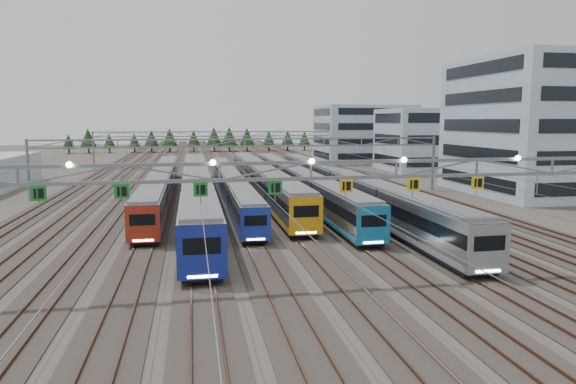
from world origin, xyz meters
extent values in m
plane|color=#47423A|center=(0.00, 0.00, 0.00)|extent=(400.00, 400.00, 0.00)
cube|color=#2D2823|center=(0.00, 100.00, 0.04)|extent=(54.00, 260.00, 0.08)
cube|color=brown|center=(-25.47, 100.00, 0.16)|extent=(0.08, 260.00, 0.16)
cube|color=brown|center=(25.47, 100.00, 0.16)|extent=(0.08, 260.00, 0.16)
cube|color=brown|center=(-0.72, 100.00, 0.16)|extent=(0.08, 260.00, 0.16)
cube|color=brown|center=(0.72, 100.00, 0.16)|extent=(0.08, 260.00, 0.16)
cube|color=black|center=(-11.25, 38.74, 0.41)|extent=(2.30, 54.26, 0.35)
cube|color=#9A9CA1|center=(-11.25, 38.74, 2.10)|extent=(2.70, 55.37, 3.04)
cube|color=black|center=(-11.25, 38.74, 2.46)|extent=(2.76, 55.09, 0.92)
cube|color=#A72C19|center=(-11.25, 38.74, 0.82)|extent=(2.75, 55.09, 0.34)
cube|color=slate|center=(-11.25, 38.74, 3.71)|extent=(2.43, 54.26, 0.24)
cube|color=#A72C19|center=(-11.25, 11.11, 2.10)|extent=(2.72, 0.12, 3.04)
cube|color=black|center=(-11.25, 11.08, 2.46)|extent=(2.03, 0.10, 0.92)
cube|color=white|center=(-11.25, 11.05, 0.77)|extent=(1.62, 0.06, 0.14)
cube|color=black|center=(-6.75, 32.14, 0.44)|extent=(2.61, 62.56, 0.39)
cube|color=#9A9CA1|center=(-6.75, 32.14, 2.35)|extent=(3.07, 63.83, 3.45)
cube|color=black|center=(-6.75, 32.14, 2.76)|extent=(3.13, 63.51, 1.04)
cube|color=navy|center=(-6.75, 32.14, 0.90)|extent=(3.12, 63.51, 0.38)
cube|color=slate|center=(-6.75, 32.14, 4.18)|extent=(2.76, 62.56, 0.27)
cube|color=navy|center=(-6.75, 0.27, 2.35)|extent=(3.09, 0.12, 3.45)
cube|color=black|center=(-6.75, 0.24, 2.76)|extent=(2.30, 0.10, 1.04)
cube|color=white|center=(-6.75, 0.21, 0.84)|extent=(1.84, 0.06, 0.16)
cube|color=black|center=(-2.25, 37.52, 0.40)|extent=(2.11, 53.97, 0.32)
cube|color=#9A9CA1|center=(-2.25, 37.52, 1.95)|extent=(2.48, 55.07, 2.79)
cube|color=black|center=(-2.25, 37.52, 2.28)|extent=(2.54, 54.80, 0.84)
cube|color=#2035AD|center=(-2.25, 37.52, 0.77)|extent=(2.53, 54.80, 0.31)
cube|color=slate|center=(-2.25, 37.52, 3.43)|extent=(2.23, 53.97, 0.22)
cube|color=#2035AD|center=(-2.25, 10.03, 1.95)|extent=(2.50, 0.12, 2.79)
cube|color=black|center=(-2.25, 10.00, 2.28)|extent=(1.86, 0.10, 0.84)
cube|color=white|center=(-2.25, 9.97, 0.73)|extent=(1.49, 0.06, 0.13)
cube|color=black|center=(2.25, 40.00, 0.43)|extent=(2.51, 56.37, 0.38)
cube|color=#9A9CA1|center=(2.25, 40.00, 2.27)|extent=(2.95, 57.52, 3.32)
cube|color=black|center=(2.25, 40.00, 2.67)|extent=(3.01, 57.23, 1.00)
cube|color=#EEA215|center=(2.25, 40.00, 0.87)|extent=(3.00, 57.23, 0.37)
cube|color=slate|center=(2.25, 40.00, 4.04)|extent=(2.66, 56.37, 0.26)
cube|color=#EEA215|center=(2.25, 11.29, 2.27)|extent=(2.97, 0.12, 3.32)
cube|color=black|center=(2.25, 11.26, 2.67)|extent=(2.21, 0.10, 1.00)
cube|color=white|center=(2.25, 11.23, 0.82)|extent=(1.77, 0.06, 0.16)
cube|color=black|center=(6.75, 38.32, 0.42)|extent=(2.34, 61.42, 0.35)
cube|color=#9A9CA1|center=(6.75, 38.32, 2.14)|extent=(2.76, 62.67, 3.10)
cube|color=black|center=(6.75, 38.32, 2.51)|extent=(2.82, 62.36, 0.94)
cube|color=#1A81B9|center=(6.75, 38.32, 0.83)|extent=(2.81, 62.36, 0.34)
cube|color=slate|center=(6.75, 38.32, 3.79)|extent=(2.48, 61.42, 0.25)
cube|color=#1A81B9|center=(6.75, 7.03, 2.14)|extent=(2.78, 0.12, 3.10)
cube|color=black|center=(6.75, 7.00, 2.51)|extent=(2.07, 0.10, 0.94)
cube|color=white|center=(6.75, 6.97, 0.78)|extent=(1.65, 0.06, 0.15)
cube|color=black|center=(11.25, 31.30, 0.43)|extent=(2.47, 65.01, 0.37)
cube|color=#9A9CA1|center=(11.25, 31.30, 2.23)|extent=(2.90, 66.34, 3.26)
cube|color=black|center=(11.25, 31.30, 2.63)|extent=(2.96, 66.01, 0.98)
cube|color=gray|center=(11.25, 31.30, 0.86)|extent=(2.95, 66.01, 0.36)
cube|color=slate|center=(11.25, 31.30, 3.97)|extent=(2.61, 65.01, 0.26)
cube|color=gray|center=(11.25, -1.82, 2.23)|extent=(2.92, 0.12, 3.26)
cube|color=black|center=(11.25, -1.85, 2.63)|extent=(2.18, 0.10, 0.98)
cube|color=white|center=(11.25, -1.88, 0.81)|extent=(1.74, 0.06, 0.16)
cube|color=slate|center=(0.00, 0.00, 7.80)|extent=(56.00, 0.22, 0.22)
cube|color=slate|center=(0.00, 0.00, 6.80)|extent=(56.00, 0.22, 0.22)
cube|color=#1A822E|center=(-15.75, -0.12, 6.30)|extent=(0.85, 0.06, 0.85)
cube|color=#1A822E|center=(-11.25, -0.12, 6.30)|extent=(0.85, 0.06, 0.85)
cube|color=#1A822E|center=(-6.75, -0.12, 6.30)|extent=(0.85, 0.06, 0.85)
cube|color=#1A822E|center=(-2.25, -0.12, 6.30)|extent=(0.85, 0.06, 0.85)
cube|color=yellow|center=(2.25, -0.12, 6.30)|extent=(0.85, 0.06, 0.85)
cube|color=yellow|center=(6.75, -0.12, 6.30)|extent=(0.85, 0.06, 0.85)
cube|color=yellow|center=(11.25, -0.12, 6.30)|extent=(0.85, 0.06, 0.85)
cylinder|color=slate|center=(-28.00, 40.00, 4.00)|extent=(0.36, 0.36, 8.00)
cylinder|color=slate|center=(28.00, 40.00, 4.00)|extent=(0.36, 0.36, 8.00)
cube|color=slate|center=(0.00, 40.00, 7.80)|extent=(56.00, 0.22, 0.22)
cube|color=slate|center=(0.00, 40.00, 6.80)|extent=(56.00, 0.22, 0.22)
cylinder|color=slate|center=(-28.00, 85.00, 4.00)|extent=(0.36, 0.36, 8.00)
cylinder|color=slate|center=(28.00, 85.00, 4.00)|extent=(0.36, 0.36, 8.00)
cube|color=slate|center=(0.00, 85.00, 7.80)|extent=(56.00, 0.22, 0.22)
cube|color=slate|center=(0.00, 85.00, 6.80)|extent=(56.00, 0.22, 0.22)
cube|color=#A8BDC8|center=(40.55, 34.39, 9.48)|extent=(18.00, 22.00, 18.95)
cube|color=#A8BDC8|center=(39.07, 69.15, 6.34)|extent=(14.00, 16.00, 12.69)
cube|color=#A8BDC8|center=(35.35, 92.87, 6.97)|extent=(22.00, 18.00, 13.94)
camera|label=1|loc=(-7.19, -30.74, 10.38)|focal=32.00mm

